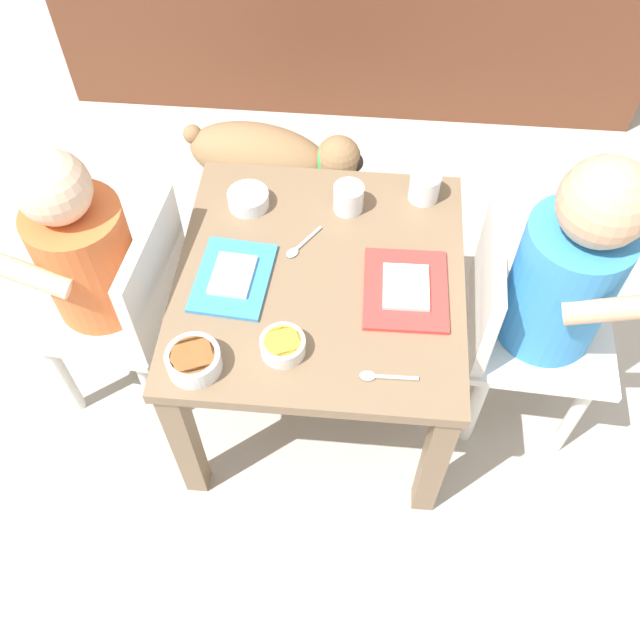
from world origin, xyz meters
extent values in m
plane|color=#B2ADA3|center=(0.00, 0.00, 0.00)|extent=(7.00, 7.00, 0.00)
cube|color=#7A6047|center=(0.00, 0.00, 0.41)|extent=(0.54, 0.57, 0.03)
cube|color=#7A6047|center=(-0.24, -0.25, 0.20)|extent=(0.04, 0.04, 0.40)
cube|color=#7A6047|center=(0.24, -0.25, 0.20)|extent=(0.04, 0.04, 0.40)
cube|color=#7A6047|center=(-0.24, 0.25, 0.20)|extent=(0.04, 0.04, 0.40)
cube|color=#7A6047|center=(0.24, 0.25, 0.20)|extent=(0.04, 0.04, 0.40)
cube|color=silver|center=(-0.44, -0.01, 0.29)|extent=(0.31, 0.31, 0.02)
cube|color=silver|center=(-0.31, -0.02, 0.41)|extent=(0.05, 0.27, 0.22)
cylinder|color=#D86633|center=(-0.44, -0.01, 0.42)|extent=(0.18, 0.18, 0.25)
sphere|color=beige|center=(-0.45, -0.01, 0.61)|extent=(0.13, 0.13, 0.13)
cylinder|color=silver|center=(-0.53, 0.10, 0.14)|extent=(0.03, 0.03, 0.28)
cylinder|color=silver|center=(-0.55, -0.09, 0.14)|extent=(0.03, 0.03, 0.28)
cylinder|color=silver|center=(-0.33, 0.08, 0.14)|extent=(0.03, 0.03, 0.28)
cylinder|color=silver|center=(-0.35, -0.12, 0.14)|extent=(0.03, 0.03, 0.28)
cylinder|color=beige|center=(-0.48, 0.10, 0.49)|extent=(0.15, 0.06, 0.09)
cylinder|color=beige|center=(-0.50, -0.10, 0.49)|extent=(0.15, 0.06, 0.09)
cube|color=silver|center=(0.44, 0.00, 0.29)|extent=(0.29, 0.29, 0.02)
cube|color=silver|center=(0.31, 0.01, 0.41)|extent=(0.04, 0.27, 0.22)
cylinder|color=#388CD8|center=(0.44, 0.00, 0.44)|extent=(0.19, 0.19, 0.28)
sphere|color=tan|center=(0.45, 0.00, 0.65)|extent=(0.15, 0.15, 0.15)
cylinder|color=silver|center=(0.53, -0.10, 0.14)|extent=(0.03, 0.03, 0.28)
cylinder|color=silver|center=(0.54, 0.10, 0.14)|extent=(0.03, 0.03, 0.28)
cylinder|color=silver|center=(0.33, -0.09, 0.14)|extent=(0.03, 0.03, 0.28)
cylinder|color=silver|center=(0.34, 0.11, 0.14)|extent=(0.03, 0.03, 0.28)
cylinder|color=tan|center=(0.48, -0.11, 0.51)|extent=(0.15, 0.05, 0.09)
cylinder|color=tan|center=(0.49, 0.10, 0.51)|extent=(0.15, 0.05, 0.09)
ellipsoid|color=olive|center=(-0.21, 0.57, 0.19)|extent=(0.40, 0.24, 0.17)
sphere|color=olive|center=(0.00, 0.53, 0.24)|extent=(0.11, 0.11, 0.11)
sphere|color=black|center=(0.04, 0.52, 0.23)|extent=(0.05, 0.05, 0.05)
torus|color=green|center=(-0.03, 0.54, 0.22)|extent=(0.05, 0.10, 0.10)
sphere|color=olive|center=(-0.39, 0.60, 0.23)|extent=(0.05, 0.05, 0.05)
cylinder|color=olive|center=(-0.12, 0.50, 0.06)|extent=(0.04, 0.04, 0.12)
cylinder|color=olive|center=(-0.10, 0.60, 0.06)|extent=(0.04, 0.04, 0.12)
cylinder|color=olive|center=(-0.32, 0.54, 0.06)|extent=(0.04, 0.04, 0.12)
cylinder|color=olive|center=(-0.30, 0.64, 0.06)|extent=(0.04, 0.04, 0.12)
cube|color=#388CD8|center=(-0.16, -0.03, 0.42)|extent=(0.15, 0.19, 0.01)
cube|color=white|center=(-0.16, -0.03, 0.43)|extent=(0.08, 0.10, 0.01)
cube|color=red|center=(0.16, -0.03, 0.42)|extent=(0.16, 0.19, 0.01)
cube|color=white|center=(0.16, -0.03, 0.43)|extent=(0.09, 0.10, 0.01)
cylinder|color=white|center=(0.19, 0.22, 0.45)|extent=(0.06, 0.06, 0.06)
cylinder|color=silver|center=(0.19, 0.22, 0.44)|extent=(0.05, 0.05, 0.03)
cylinder|color=white|center=(0.04, 0.18, 0.45)|extent=(0.06, 0.06, 0.06)
cylinder|color=silver|center=(0.04, 0.18, 0.43)|extent=(0.05, 0.05, 0.03)
cylinder|color=white|center=(-0.16, 0.17, 0.44)|extent=(0.08, 0.08, 0.03)
cylinder|color=#4C8C33|center=(-0.16, 0.17, 0.45)|extent=(0.07, 0.07, 0.01)
cylinder|color=white|center=(-0.05, -0.18, 0.44)|extent=(0.08, 0.08, 0.03)
cylinder|color=gold|center=(-0.05, -0.18, 0.45)|extent=(0.06, 0.06, 0.01)
cylinder|color=white|center=(-0.19, -0.22, 0.44)|extent=(0.09, 0.09, 0.04)
cylinder|color=#B26633|center=(-0.19, -0.22, 0.46)|extent=(0.08, 0.08, 0.01)
cylinder|color=silver|center=(0.15, -0.21, 0.42)|extent=(0.08, 0.01, 0.01)
ellipsoid|color=silver|center=(0.10, -0.21, 0.42)|extent=(0.03, 0.02, 0.01)
cylinder|color=silver|center=(-0.03, 0.08, 0.42)|extent=(0.05, 0.07, 0.01)
ellipsoid|color=silver|center=(-0.06, 0.05, 0.42)|extent=(0.03, 0.03, 0.01)
camera|label=1|loc=(0.07, -0.82, 1.43)|focal=39.17mm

